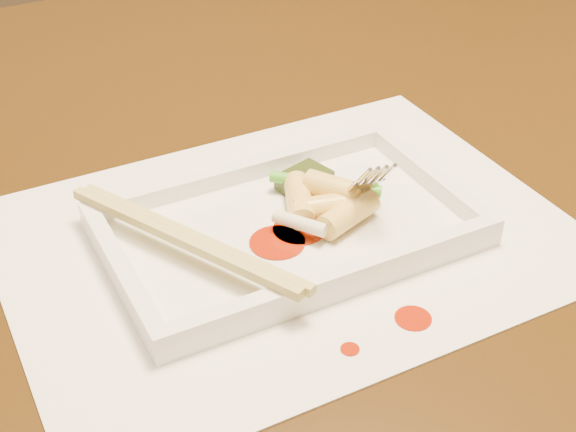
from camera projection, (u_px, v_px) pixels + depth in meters
name	position (u px, v px, depth m)	size (l,w,h in m)	color
table	(204.00, 267.00, 0.72)	(1.40, 0.90, 0.75)	black
placemat	(288.00, 237.00, 0.58)	(0.40, 0.30, 0.00)	white
sauce_splatter_a	(413.00, 318.00, 0.51)	(0.02, 0.02, 0.00)	#9A1C04
sauce_splatter_b	(350.00, 349.00, 0.49)	(0.01, 0.01, 0.00)	#9A1C04
plate_base	(288.00, 232.00, 0.58)	(0.26, 0.16, 0.01)	white
plate_rim_far	(244.00, 171.00, 0.63)	(0.26, 0.01, 0.01)	white
plate_rim_near	(341.00, 278.00, 0.52)	(0.26, 0.01, 0.01)	white
plate_rim_left	(121.00, 270.00, 0.53)	(0.01, 0.14, 0.01)	white
plate_rim_right	(430.00, 176.00, 0.62)	(0.01, 0.14, 0.01)	white
veg_piece	(304.00, 180.00, 0.62)	(0.04, 0.03, 0.01)	black
scallion_white	(300.00, 223.00, 0.56)	(0.01, 0.01, 0.04)	#EAEACC
scallion_green	(325.00, 184.00, 0.60)	(0.01, 0.01, 0.09)	#369E19
chopstick_a	(180.00, 240.00, 0.54)	(0.01, 0.20, 0.01)	tan
chopstick_b	(191.00, 236.00, 0.54)	(0.01, 0.20, 0.01)	tan
fork	(363.00, 104.00, 0.57)	(0.09, 0.10, 0.14)	silver
sauce_blob_0	(277.00, 242.00, 0.56)	(0.04, 0.04, 0.00)	#9A1C04
sauce_blob_1	(299.00, 230.00, 0.57)	(0.04, 0.04, 0.00)	#9A1C04
rice_cake_0	(327.00, 207.00, 0.58)	(0.02, 0.02, 0.05)	#F0DC70
rice_cake_1	(348.00, 214.00, 0.57)	(0.02, 0.02, 0.05)	#F0DC70
rice_cake_2	(333.00, 189.00, 0.59)	(0.02, 0.02, 0.04)	#F0DC70
rice_cake_3	(299.00, 200.00, 0.59)	(0.02, 0.02, 0.05)	#F0DC70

